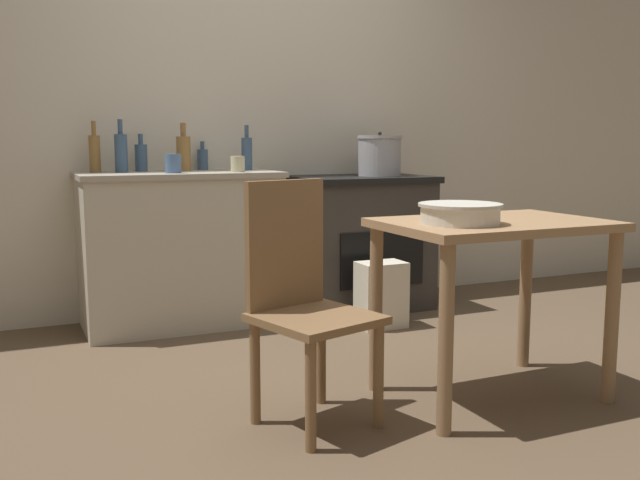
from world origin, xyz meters
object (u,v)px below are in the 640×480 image
(mixing_bowl_large, at_px, (460,212))
(bottle_left, at_px, (95,153))
(flour_sack, at_px, (381,295))
(stock_pot, at_px, (380,156))
(bottle_far_left, at_px, (121,152))
(chair, at_px, (303,298))
(bottle_center, at_px, (141,157))
(work_table, at_px, (493,253))
(bottle_mid_left, at_px, (247,153))
(bottle_center_right, at_px, (203,159))
(cup_right, at_px, (173,164))
(stove, at_px, (360,242))
(bottle_center_left, at_px, (184,153))
(cup_mid_right, at_px, (238,164))

(mixing_bowl_large, distance_m, bottle_left, 2.22)
(bottle_left, bearing_deg, flour_sack, -24.46)
(stock_pot, relative_size, bottle_far_left, 0.95)
(chair, bearing_deg, bottle_center, 82.26)
(work_table, bearing_deg, bottle_left, 126.15)
(bottle_far_left, distance_m, bottle_mid_left, 0.74)
(bottle_left, xyz_separation_m, bottle_mid_left, (0.87, -0.08, -0.01))
(bottle_mid_left, bearing_deg, bottle_center_right, 147.41)
(work_table, xyz_separation_m, bottle_far_left, (-1.21, 1.78, 0.39))
(bottle_mid_left, xyz_separation_m, cup_right, (-0.49, -0.18, -0.05))
(stove, height_order, work_table, stove)
(chair, xyz_separation_m, bottle_left, (-0.53, 1.76, 0.52))
(mixing_bowl_large, distance_m, bottle_center_left, 1.96)
(bottle_far_left, bearing_deg, stock_pot, -5.08)
(bottle_center_right, bearing_deg, bottle_center_left, -140.11)
(mixing_bowl_large, bearing_deg, bottle_left, 121.28)
(bottle_mid_left, relative_size, bottle_center_right, 1.56)
(stock_pot, height_order, bottle_left, bottle_left)
(work_table, bearing_deg, bottle_mid_left, 105.01)
(flour_sack, bearing_deg, bottle_center_right, 138.35)
(bottle_left, bearing_deg, stove, -6.01)
(bottle_center_left, relative_size, cup_mid_right, 3.09)
(mixing_bowl_large, bearing_deg, cup_right, 115.08)
(flour_sack, height_order, bottle_far_left, bottle_far_left)
(stock_pot, height_order, bottle_center, stock_pot)
(work_table, height_order, bottle_center_left, bottle_center_left)
(cup_mid_right, bearing_deg, bottle_center_right, 107.78)
(bottle_far_left, bearing_deg, bottle_center_right, 15.27)
(stove, xyz_separation_m, bottle_far_left, (-1.46, 0.10, 0.58))
(stove, height_order, flour_sack, stove)
(chair, height_order, mixing_bowl_large, chair)
(flour_sack, distance_m, bottle_mid_left, 1.17)
(bottle_mid_left, bearing_deg, chair, -101.44)
(mixing_bowl_large, xyz_separation_m, bottle_center, (-0.89, 1.91, 0.18))
(bottle_center_left, xyz_separation_m, cup_mid_right, (0.26, -0.23, -0.06))
(work_table, relative_size, bottle_far_left, 3.04)
(cup_mid_right, bearing_deg, stock_pot, 4.22)
(mixing_bowl_large, distance_m, bottle_mid_left, 1.84)
(chair, bearing_deg, work_table, -22.28)
(bottle_center_right, bearing_deg, cup_mid_right, -72.22)
(flour_sack, xyz_separation_m, bottle_mid_left, (-0.60, 0.60, 0.81))
(work_table, xyz_separation_m, flour_sack, (0.13, 1.17, -0.42))
(stove, xyz_separation_m, bottle_center_left, (-1.10, 0.12, 0.58))
(bottle_center_left, bearing_deg, work_table, -64.62)
(chair, xyz_separation_m, bottle_mid_left, (0.34, 1.68, 0.52))
(bottle_center_left, relative_size, bottle_center, 1.29)
(stock_pot, xyz_separation_m, mixing_bowl_large, (-0.57, -1.68, -0.18))
(bottle_center, xyz_separation_m, bottle_center_right, (0.38, 0.05, -0.02))
(stove, distance_m, stock_pot, 0.56)
(stove, height_order, cup_mid_right, cup_mid_right)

